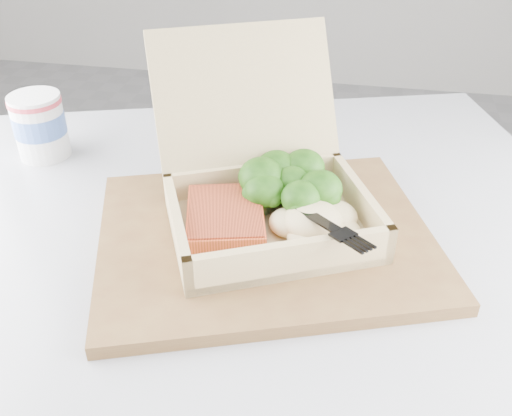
% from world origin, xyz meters
% --- Properties ---
extents(floor, '(4.00, 4.00, 0.00)m').
position_xyz_m(floor, '(0.00, 0.00, 0.00)').
color(floor, gray).
rests_on(floor, ground).
extents(cafe_table, '(1.06, 1.06, 0.75)m').
position_xyz_m(cafe_table, '(0.25, -0.42, 0.55)').
color(cafe_table, black).
rests_on(cafe_table, floor).
extents(serving_tray, '(0.45, 0.40, 0.02)m').
position_xyz_m(serving_tray, '(0.24, -0.40, 0.75)').
color(serving_tray, brown).
rests_on(serving_tray, cafe_table).
extents(takeout_container, '(0.31, 0.33, 0.19)m').
position_xyz_m(takeout_container, '(0.23, -0.36, 0.81)').
color(takeout_container, tan).
rests_on(takeout_container, serving_tray).
extents(salmon_fillet, '(0.11, 0.13, 0.02)m').
position_xyz_m(salmon_fillet, '(0.20, -0.41, 0.78)').
color(salmon_fillet, '#D8502A').
rests_on(salmon_fillet, takeout_container).
extents(broccoli_pile, '(0.12, 0.12, 0.04)m').
position_xyz_m(broccoli_pile, '(0.27, -0.35, 0.79)').
color(broccoli_pile, '#316F18').
rests_on(broccoli_pile, takeout_container).
extents(mashed_potatoes, '(0.11, 0.09, 0.04)m').
position_xyz_m(mashed_potatoes, '(0.30, -0.41, 0.79)').
color(mashed_potatoes, beige).
rests_on(mashed_potatoes, takeout_container).
extents(plastic_fork, '(0.13, 0.13, 0.02)m').
position_xyz_m(plastic_fork, '(0.27, -0.39, 0.80)').
color(plastic_fork, black).
rests_on(plastic_fork, mashed_potatoes).
extents(paper_cup, '(0.07, 0.07, 0.09)m').
position_xyz_m(paper_cup, '(-0.11, -0.25, 0.79)').
color(paper_cup, white).
rests_on(paper_cup, cafe_table).
extents(receipt, '(0.08, 0.13, 0.00)m').
position_xyz_m(receipt, '(0.16, -0.20, 0.75)').
color(receipt, silver).
rests_on(receipt, cafe_table).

